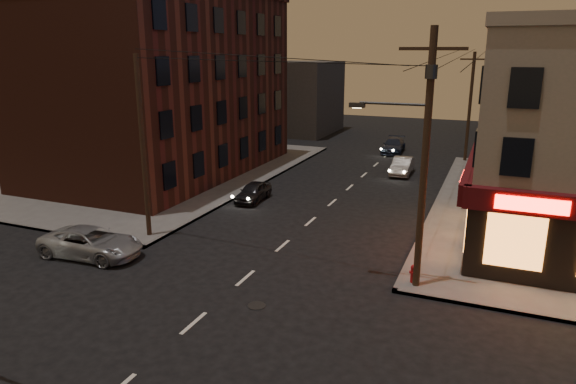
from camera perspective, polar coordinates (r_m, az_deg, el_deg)
The scene contains 14 objects.
ground at distance 18.98m, azimuth -10.44°, elevation -14.14°, with size 120.00×120.00×0.00m, color black.
sidewalk_nw at distance 43.56m, azimuth -16.95°, elevation 2.63°, with size 24.00×28.00×0.15m, color #514F4C.
brick_apartment at distance 40.51m, azimuth -13.77°, elevation 11.35°, with size 12.00×20.00×13.00m, color #4A2218.
bg_building_ne_a at distance 52.22m, azimuth 27.79°, elevation 7.39°, with size 10.00×12.00×7.00m, color #3F3D3A.
bg_building_nw at distance 60.21m, azimuth 0.71°, elevation 10.49°, with size 9.00×10.00×8.00m, color #3F3D3A.
bg_building_ne_b at distance 66.04m, azimuth 25.07°, elevation 8.63°, with size 8.00×8.00×6.00m, color #3F3D3A.
utility_pole_main at distance 19.97m, azimuth 14.73°, elevation 4.78°, with size 4.20×0.44×10.00m.
utility_pole_far at distance 45.99m, azimuth 19.54°, elevation 8.85°, with size 0.26×0.26×9.00m, color #382619.
utility_pole_west at distance 26.22m, azimuth -15.83°, elevation 4.71°, with size 0.24×0.24×9.00m, color #382619.
suv_cross at distance 25.60m, azimuth -21.02°, elevation -5.27°, with size 2.24×4.86×1.35m, color gray.
sedan_near at distance 32.67m, azimuth -3.88°, elevation 0.03°, with size 1.40×3.49×1.19m, color black.
sedan_mid at distance 40.53m, azimuth 12.57°, elevation 2.84°, with size 1.38×3.96×1.30m, color gray.
sedan_far at distance 49.11m, azimuth 11.64°, elevation 5.09°, with size 1.85×4.55×1.32m, color #192032.
fire_hydrant at distance 21.70m, azimuth 13.76°, elevation -8.70°, with size 0.34×0.34×0.77m.
Camera 1 is at (9.28, -13.68, 9.33)m, focal length 32.00 mm.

